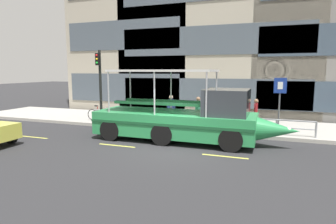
% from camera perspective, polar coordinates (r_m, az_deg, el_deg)
% --- Properties ---
extents(ground_plane, '(120.00, 120.00, 0.00)m').
position_cam_1_polar(ground_plane, '(12.59, 0.56, -7.10)').
color(ground_plane, '#2B2B2D').
extents(sidewalk, '(32.00, 4.80, 0.18)m').
position_cam_1_polar(sidewalk, '(17.82, 6.60, -2.31)').
color(sidewalk, '#A8A59E').
rests_on(sidewalk, ground_plane).
extents(curb_edge, '(32.00, 0.18, 0.18)m').
position_cam_1_polar(curb_edge, '(15.45, 4.43, -3.90)').
color(curb_edge, '#B2ADA3').
rests_on(curb_edge, ground_plane).
extents(lane_centreline, '(25.80, 0.12, 0.01)m').
position_cam_1_polar(lane_centreline, '(12.17, -0.17, -7.62)').
color(lane_centreline, '#DBD64C').
rests_on(lane_centreline, ground_plane).
extents(curb_guardrail, '(12.35, 0.09, 0.79)m').
position_cam_1_polar(curb_guardrail, '(15.69, 4.44, -1.42)').
color(curb_guardrail, gray).
rests_on(curb_guardrail, sidewalk).
extents(traffic_light_pole, '(0.24, 0.46, 4.36)m').
position_cam_1_polar(traffic_light_pole, '(18.18, -13.34, 6.38)').
color(traffic_light_pole, black).
rests_on(traffic_light_pole, sidewalk).
extents(parking_sign, '(0.60, 0.12, 2.78)m').
position_cam_1_polar(parking_sign, '(15.45, 21.19, 2.99)').
color(parking_sign, '#4C4F54').
rests_on(parking_sign, sidewalk).
extents(leaned_bicycle, '(1.74, 0.46, 0.96)m').
position_cam_1_polar(leaned_bicycle, '(18.70, -13.39, -0.53)').
color(leaned_bicycle, black).
rests_on(leaned_bicycle, sidewalk).
extents(duck_tour_boat, '(9.46, 2.59, 3.36)m').
position_cam_1_polar(duck_tour_boat, '(13.62, 3.52, -1.33)').
color(duck_tour_boat, '#2D9351').
rests_on(duck_tour_boat, ground_plane).
extents(pedestrian_near_bow, '(0.22, 0.47, 1.64)m').
position_cam_1_polar(pedestrian_near_bow, '(16.16, 16.94, 0.19)').
color(pedestrian_near_bow, '#47423D').
rests_on(pedestrian_near_bow, sidewalk).
extents(pedestrian_mid_left, '(0.29, 0.45, 1.68)m').
position_cam_1_polar(pedestrian_mid_left, '(16.33, 5.96, 0.67)').
color(pedestrian_mid_left, '#47423D').
rests_on(pedestrian_mid_left, sidewalk).
extents(pedestrian_mid_right, '(0.49, 0.23, 1.71)m').
position_cam_1_polar(pedestrian_mid_right, '(16.98, 0.59, 1.06)').
color(pedestrian_mid_right, black).
rests_on(pedestrian_mid_right, sidewalk).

